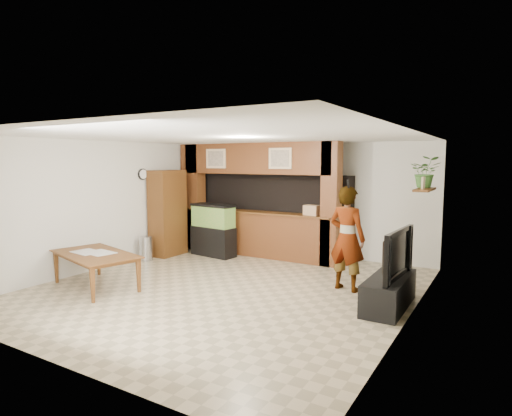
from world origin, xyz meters
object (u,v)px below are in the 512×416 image
Objects in this scene: pantry_cabinet at (168,213)px; dining_table at (94,271)px; person at (347,238)px; television at (390,253)px; aquarium at (213,231)px.

dining_table is (0.70, -2.65, -0.69)m from pantry_cabinet.
dining_table is at bearing 40.25° from person.
television is at bearing 33.96° from dining_table.
aquarium is 3.13m from dining_table.
dining_table is (-3.80, -2.13, -0.59)m from person.
aquarium reaches higher than dining_table.
pantry_cabinet is at bearing 82.28° from television.
aquarium is at bearing 25.39° from pantry_cabinet.
pantry_cabinet reaches higher than aquarium.
pantry_cabinet is 1.11× the size of person.
pantry_cabinet is at bearing -147.31° from aquarium.
person reaches higher than dining_table.
television is (5.35, -1.06, -0.16)m from pantry_cabinet.
person reaches higher than aquarium.
dining_table is (-4.65, -1.59, -0.53)m from television.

